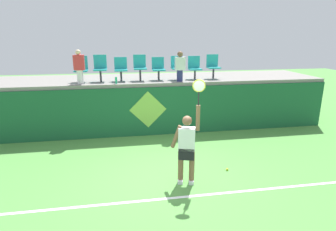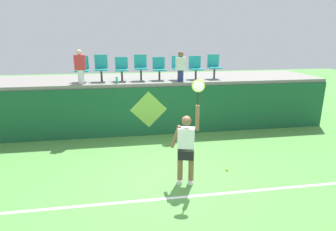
{
  "view_description": "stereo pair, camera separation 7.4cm",
  "coord_description": "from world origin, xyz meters",
  "px_view_note": "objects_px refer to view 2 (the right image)",
  "views": [
    {
      "loc": [
        -1.03,
        -6.08,
        3.39
      ],
      "look_at": [
        0.2,
        1.12,
        1.27
      ],
      "focal_mm": 29.9,
      "sensor_mm": 36.0,
      "label": 1
    },
    {
      "loc": [
        -0.96,
        -6.09,
        3.39
      ],
      "look_at": [
        0.2,
        1.12,
        1.27
      ],
      "focal_mm": 29.9,
      "sensor_mm": 36.0,
      "label": 2
    }
  ],
  "objects_px": {
    "stadium_chair_1": "(101,67)",
    "stadium_chair_3": "(141,66)",
    "tennis_player": "(186,146)",
    "tennis_ball": "(227,170)",
    "water_bottle": "(117,80)",
    "spectator_1": "(80,66)",
    "stadium_chair_5": "(178,66)",
    "stadium_chair_4": "(159,68)",
    "stadium_chair_0": "(82,68)",
    "stadium_chair_7": "(214,65)",
    "stadium_chair_6": "(195,67)",
    "spectator_0": "(181,66)",
    "stadium_chair_2": "(122,68)"
  },
  "relations": [
    {
      "from": "stadium_chair_2",
      "to": "stadium_chair_5",
      "type": "relative_size",
      "value": 0.98
    },
    {
      "from": "stadium_chair_1",
      "to": "stadium_chair_6",
      "type": "relative_size",
      "value": 1.1
    },
    {
      "from": "stadium_chair_3",
      "to": "spectator_0",
      "type": "bearing_deg",
      "value": -18.5
    },
    {
      "from": "stadium_chair_3",
      "to": "tennis_ball",
      "type": "bearing_deg",
      "value": -63.07
    },
    {
      "from": "tennis_player",
      "to": "stadium_chair_0",
      "type": "bearing_deg",
      "value": 123.26
    },
    {
      "from": "water_bottle",
      "to": "tennis_player",
      "type": "bearing_deg",
      "value": -66.35
    },
    {
      "from": "stadium_chair_6",
      "to": "spectator_0",
      "type": "height_order",
      "value": "spectator_0"
    },
    {
      "from": "tennis_player",
      "to": "stadium_chair_1",
      "type": "bearing_deg",
      "value": 116.67
    },
    {
      "from": "stadium_chair_2",
      "to": "stadium_chair_4",
      "type": "height_order",
      "value": "stadium_chair_2"
    },
    {
      "from": "stadium_chair_0",
      "to": "stadium_chair_3",
      "type": "bearing_deg",
      "value": -0.06
    },
    {
      "from": "stadium_chair_5",
      "to": "stadium_chair_7",
      "type": "distance_m",
      "value": 1.34
    },
    {
      "from": "stadium_chair_4",
      "to": "stadium_chair_7",
      "type": "xyz_separation_m",
      "value": [
        2.04,
        0.0,
        0.05
      ]
    },
    {
      "from": "stadium_chair_0",
      "to": "spectator_0",
      "type": "height_order",
      "value": "spectator_0"
    },
    {
      "from": "spectator_0",
      "to": "spectator_1",
      "type": "xyz_separation_m",
      "value": [
        -3.36,
        0.05,
        0.04
      ]
    },
    {
      "from": "stadium_chair_6",
      "to": "stadium_chair_7",
      "type": "distance_m",
      "value": 0.7
    },
    {
      "from": "tennis_ball",
      "to": "stadium_chair_0",
      "type": "distance_m",
      "value": 5.9
    },
    {
      "from": "stadium_chair_4",
      "to": "tennis_ball",
      "type": "bearing_deg",
      "value": -71.5
    },
    {
      "from": "stadium_chair_0",
      "to": "stadium_chair_6",
      "type": "distance_m",
      "value": 4.0
    },
    {
      "from": "stadium_chair_6",
      "to": "spectator_0",
      "type": "bearing_deg",
      "value": -144.82
    },
    {
      "from": "stadium_chair_1",
      "to": "spectator_0",
      "type": "xyz_separation_m",
      "value": [
        2.72,
        -0.45,
        0.03
      ]
    },
    {
      "from": "stadium_chair_3",
      "to": "stadium_chair_5",
      "type": "xyz_separation_m",
      "value": [
        1.35,
        -0.0,
        -0.03
      ]
    },
    {
      "from": "water_bottle",
      "to": "spectator_0",
      "type": "relative_size",
      "value": 0.22
    },
    {
      "from": "water_bottle",
      "to": "stadium_chair_0",
      "type": "distance_m",
      "value": 1.35
    },
    {
      "from": "stadium_chair_2",
      "to": "spectator_1",
      "type": "bearing_deg",
      "value": -163.45
    },
    {
      "from": "tennis_ball",
      "to": "stadium_chair_7",
      "type": "xyz_separation_m",
      "value": [
        0.77,
        3.78,
        2.27
      ]
    },
    {
      "from": "stadium_chair_7",
      "to": "stadium_chair_1",
      "type": "bearing_deg",
      "value": 179.96
    },
    {
      "from": "stadium_chair_3",
      "to": "spectator_0",
      "type": "height_order",
      "value": "spectator_0"
    },
    {
      "from": "tennis_player",
      "to": "stadium_chair_6",
      "type": "xyz_separation_m",
      "value": [
        1.26,
        4.18,
        1.33
      ]
    },
    {
      "from": "stadium_chair_3",
      "to": "stadium_chair_5",
      "type": "distance_m",
      "value": 1.35
    },
    {
      "from": "stadium_chair_2",
      "to": "tennis_ball",
      "type": "bearing_deg",
      "value": -55.58
    },
    {
      "from": "tennis_player",
      "to": "tennis_ball",
      "type": "distance_m",
      "value": 1.54
    },
    {
      "from": "stadium_chair_4",
      "to": "spectator_1",
      "type": "height_order",
      "value": "spectator_1"
    },
    {
      "from": "tennis_player",
      "to": "water_bottle",
      "type": "xyz_separation_m",
      "value": [
        -1.58,
        3.6,
        1.0
      ]
    },
    {
      "from": "stadium_chair_6",
      "to": "tennis_ball",
      "type": "bearing_deg",
      "value": -91.1
    },
    {
      "from": "stadium_chair_7",
      "to": "stadium_chair_5",
      "type": "bearing_deg",
      "value": -179.82
    },
    {
      "from": "water_bottle",
      "to": "stadium_chair_6",
      "type": "xyz_separation_m",
      "value": [
        2.83,
        0.58,
        0.33
      ]
    },
    {
      "from": "spectator_0",
      "to": "stadium_chair_2",
      "type": "bearing_deg",
      "value": 167.47
    },
    {
      "from": "stadium_chair_7",
      "to": "water_bottle",
      "type": "bearing_deg",
      "value": -170.69
    },
    {
      "from": "stadium_chair_1",
      "to": "stadium_chair_7",
      "type": "relative_size",
      "value": 1.04
    },
    {
      "from": "tennis_ball",
      "to": "stadium_chair_4",
      "type": "bearing_deg",
      "value": 108.5
    },
    {
      "from": "stadium_chair_5",
      "to": "spectator_1",
      "type": "height_order",
      "value": "spectator_1"
    },
    {
      "from": "tennis_player",
      "to": "tennis_ball",
      "type": "xyz_separation_m",
      "value": [
        1.18,
        0.4,
        -0.89
      ]
    },
    {
      "from": "stadium_chair_1",
      "to": "stadium_chair_3",
      "type": "distance_m",
      "value": 1.37
    },
    {
      "from": "tennis_ball",
      "to": "stadium_chair_7",
      "type": "relative_size",
      "value": 0.08
    },
    {
      "from": "spectator_1",
      "to": "stadium_chair_4",
      "type": "bearing_deg",
      "value": 8.52
    },
    {
      "from": "stadium_chair_3",
      "to": "stadium_chair_4",
      "type": "relative_size",
      "value": 1.12
    },
    {
      "from": "tennis_player",
      "to": "spectator_1",
      "type": "relative_size",
      "value": 2.22
    },
    {
      "from": "tennis_player",
      "to": "stadium_chair_2",
      "type": "bearing_deg",
      "value": 108.56
    },
    {
      "from": "stadium_chair_3",
      "to": "stadium_chair_7",
      "type": "xyz_separation_m",
      "value": [
        2.69,
        -0.0,
        -0.02
      ]
    },
    {
      "from": "stadium_chair_3",
      "to": "stadium_chair_2",
      "type": "bearing_deg",
      "value": -179.71
    }
  ]
}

